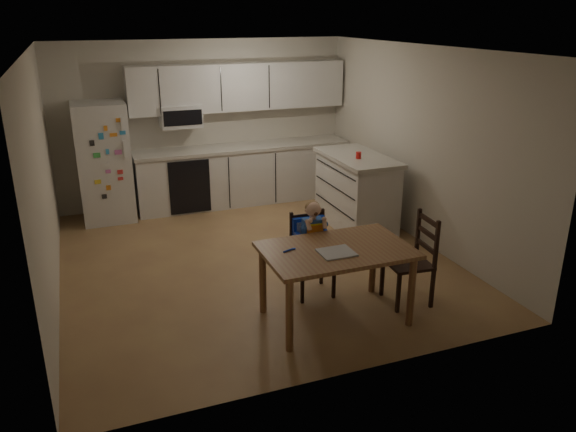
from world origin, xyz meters
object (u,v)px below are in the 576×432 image
Objects in this scene: kitchen_island at (356,191)px; chair_side at (417,253)px; red_cup at (359,155)px; chair_booster at (311,238)px; dining_table at (336,258)px; refrigerator at (104,162)px.

kitchen_island reaches higher than chair_side.
red_cup is 0.09× the size of chair_booster.
chair_booster is at bearing 89.83° from dining_table.
chair_booster is (-1.30, -1.46, -0.44)m from red_cup.
red_cup is at bearing 175.02° from chair_side.
red_cup reaches higher than kitchen_island.
dining_table is (-1.30, -2.07, -0.42)m from red_cup.
dining_table is at bearing -63.73° from refrigerator.
chair_side is (0.94, -0.57, -0.09)m from chair_booster.
dining_table is at bearing -121.66° from kitchen_island.
chair_side is (2.81, -3.74, -0.31)m from refrigerator.
dining_table is 0.95m from chair_side.
refrigerator is 3.61m from kitchen_island.
chair_booster is at bearing -130.35° from kitchen_island.
red_cup is 2.13m from chair_side.
kitchen_island is at bearing -25.61° from refrigerator.
dining_table is (-1.37, -2.23, 0.14)m from kitchen_island.
chair_booster is (1.87, -3.17, -0.22)m from refrigerator.
dining_table is (1.87, -3.78, -0.20)m from refrigerator.
red_cup is at bearing 57.81° from dining_table.
refrigerator reaches higher than kitchen_island.
dining_table is at bearing -122.19° from red_cup.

